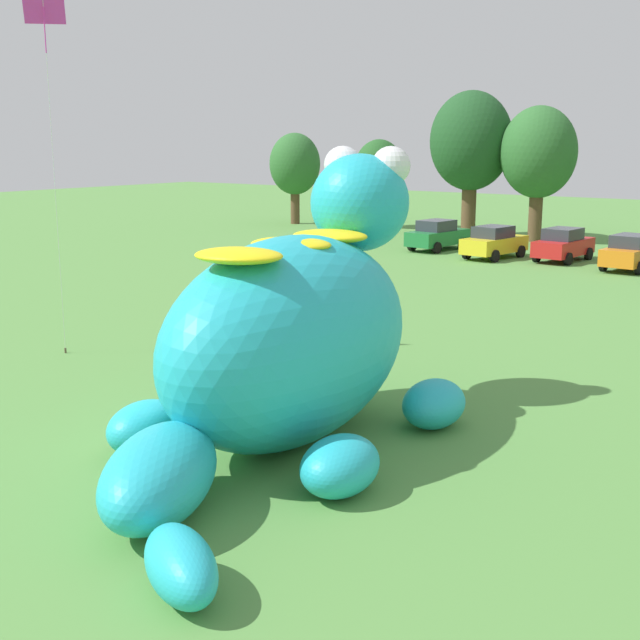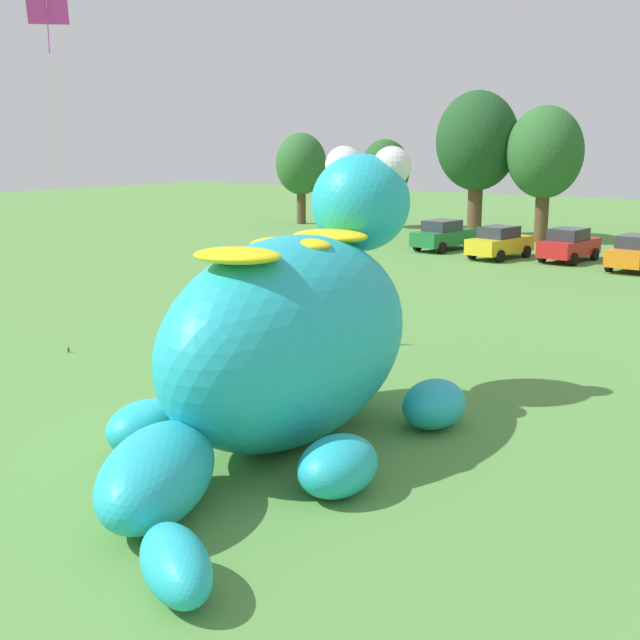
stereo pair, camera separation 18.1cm
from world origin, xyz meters
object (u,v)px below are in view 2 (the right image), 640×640
giant_inflatable_creature (291,336)px  tethered_flying_kite (46,3)px  car_green (443,235)px  car_orange (637,253)px  car_yellow (500,242)px  car_red (569,245)px

giant_inflatable_creature → tethered_flying_kite: tethered_flying_kite is taller
car_green → giant_inflatable_creature: bearing=-67.0°
giant_inflatable_creature → car_orange: bearing=92.7°
giant_inflatable_creature → car_green: (-12.49, 29.42, -1.34)m
car_green → tethered_flying_kite: size_ratio=0.40×
car_green → car_orange: 11.24m
giant_inflatable_creature → car_orange: size_ratio=2.71×
giant_inflatable_creature → car_yellow: 29.44m
giant_inflatable_creature → car_yellow: size_ratio=2.65×
car_red → car_orange: size_ratio=1.00×
car_green → car_orange: same height
car_yellow → car_red: bearing=18.7°
car_yellow → car_orange: 7.12m
car_yellow → car_red: size_ratio=1.02×
giant_inflatable_creature → car_red: 29.77m
car_yellow → car_orange: bearing=0.5°
car_red → car_orange: same height
car_red → tethered_flying_kite: (-4.82, -27.50, 8.95)m
car_green → car_orange: (11.18, -1.19, 0.00)m
car_red → car_orange: 3.93m
car_green → car_yellow: size_ratio=1.00×
tethered_flying_kite → car_green: bearing=95.3°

